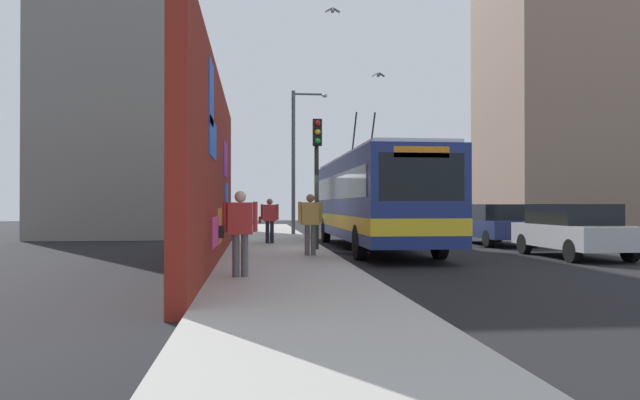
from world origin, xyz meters
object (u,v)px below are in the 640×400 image
at_px(city_bus, 372,198).
at_px(traffic_light, 317,161).
at_px(pedestrian_midblock, 269,217).
at_px(street_lamp, 297,152).
at_px(parked_car_silver, 573,229).
at_px(parked_car_navy, 493,223).
at_px(pedestrian_at_curb, 310,219).
at_px(pedestrian_near_wall, 240,226).

relative_size(city_bus, traffic_light, 3.01).
bearing_deg(pedestrian_midblock, city_bus, -110.35).
xyz_separation_m(city_bus, street_lamp, (8.08, 2.06, 2.31)).
bearing_deg(traffic_light, parked_car_silver, -106.03).
height_order(parked_car_silver, parked_car_navy, same).
relative_size(pedestrian_at_curb, street_lamp, 0.25).
relative_size(city_bus, pedestrian_at_curb, 7.27).
bearing_deg(pedestrian_midblock, street_lamp, -12.58).
height_order(parked_car_navy, pedestrian_near_wall, pedestrian_near_wall).
height_order(pedestrian_at_curb, pedestrian_midblock, pedestrian_at_curb).
height_order(pedestrian_at_curb, pedestrian_near_wall, pedestrian_at_curb).
bearing_deg(pedestrian_midblock, pedestrian_near_wall, 175.32).
height_order(traffic_light, street_lamp, street_lamp).
bearing_deg(pedestrian_at_curb, pedestrian_near_wall, 158.85).
distance_m(pedestrian_at_curb, pedestrian_near_wall, 5.08).
height_order(pedestrian_near_wall, street_lamp, street_lamp).
bearing_deg(traffic_light, pedestrian_near_wall, 161.93).
xyz_separation_m(parked_car_silver, pedestrian_at_curb, (-0.03, 7.76, 0.33)).
height_order(parked_car_silver, pedestrian_at_curb, pedestrian_at_curb).
bearing_deg(pedestrian_midblock, parked_car_navy, -86.56).
distance_m(pedestrian_midblock, pedestrian_near_wall, 10.10).
distance_m(parked_car_navy, pedestrian_near_wall, 14.30).
bearing_deg(city_bus, pedestrian_midblock, 69.65).
bearing_deg(pedestrian_midblock, traffic_light, -155.94).
distance_m(city_bus, parked_car_navy, 5.60).
height_order(parked_car_navy, pedestrian_midblock, pedestrian_midblock).
xyz_separation_m(pedestrian_near_wall, traffic_light, (6.88, -2.25, 1.80)).
relative_size(pedestrian_midblock, street_lamp, 0.24).
distance_m(pedestrian_midblock, traffic_light, 3.94).
bearing_deg(street_lamp, pedestrian_at_curb, 177.63).
distance_m(parked_car_silver, street_lamp, 14.45).
bearing_deg(traffic_light, pedestrian_midblock, 24.06).
distance_m(city_bus, traffic_light, 3.06).
bearing_deg(pedestrian_at_curb, parked_car_silver, -89.75).
bearing_deg(pedestrian_near_wall, city_bus, -26.69).
bearing_deg(traffic_light, street_lamp, -0.50).
xyz_separation_m(parked_car_silver, parked_car_navy, (5.82, -0.00, 0.00)).
distance_m(parked_car_navy, pedestrian_midblock, 8.79).
height_order(parked_car_silver, pedestrian_midblock, pedestrian_midblock).
height_order(parked_car_silver, pedestrian_near_wall, pedestrian_near_wall).
bearing_deg(pedestrian_at_curb, city_bus, -32.62).
relative_size(city_bus, pedestrian_midblock, 7.61).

